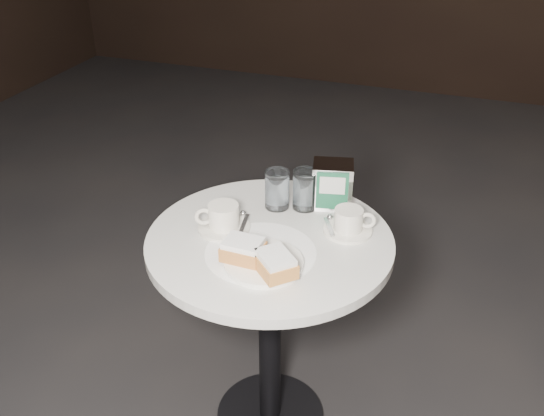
{
  "coord_description": "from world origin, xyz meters",
  "views": [
    {
      "loc": [
        0.48,
        -1.34,
        1.68
      ],
      "look_at": [
        0.0,
        0.02,
        0.83
      ],
      "focal_mm": 40.0,
      "sensor_mm": 36.0,
      "label": 1
    }
  ],
  "objects_px": {
    "cafe_table": "(270,293)",
    "napkin_dispenser": "(332,185)",
    "water_glass_right": "(305,190)",
    "coffee_cup_right": "(349,222)",
    "beignet_plate": "(261,259)",
    "coffee_cup_left": "(223,219)",
    "water_glass_left": "(277,190)"
  },
  "relations": [
    {
      "from": "cafe_table",
      "to": "water_glass_left",
      "type": "distance_m",
      "value": 0.31
    },
    {
      "from": "coffee_cup_left",
      "to": "coffee_cup_right",
      "type": "xyz_separation_m",
      "value": [
        0.34,
        0.1,
        -0.0
      ]
    },
    {
      "from": "water_glass_right",
      "to": "beignet_plate",
      "type": "bearing_deg",
      "value": -92.96
    },
    {
      "from": "water_glass_left",
      "to": "beignet_plate",
      "type": "bearing_deg",
      "value": -78.55
    },
    {
      "from": "water_glass_right",
      "to": "cafe_table",
      "type": "bearing_deg",
      "value": -102.98
    },
    {
      "from": "beignet_plate",
      "to": "water_glass_left",
      "type": "bearing_deg",
      "value": 101.45
    },
    {
      "from": "water_glass_left",
      "to": "water_glass_right",
      "type": "height_order",
      "value": "water_glass_right"
    },
    {
      "from": "coffee_cup_right",
      "to": "water_glass_right",
      "type": "bearing_deg",
      "value": 137.49
    },
    {
      "from": "beignet_plate",
      "to": "water_glass_right",
      "type": "relative_size",
      "value": 2.19
    },
    {
      "from": "beignet_plate",
      "to": "water_glass_right",
      "type": "xyz_separation_m",
      "value": [
        0.02,
        0.34,
        0.03
      ]
    },
    {
      "from": "coffee_cup_left",
      "to": "napkin_dispenser",
      "type": "height_order",
      "value": "napkin_dispenser"
    },
    {
      "from": "water_glass_left",
      "to": "napkin_dispenser",
      "type": "relative_size",
      "value": 0.86
    },
    {
      "from": "beignet_plate",
      "to": "coffee_cup_right",
      "type": "distance_m",
      "value": 0.3
    },
    {
      "from": "cafe_table",
      "to": "napkin_dispenser",
      "type": "bearing_deg",
      "value": 63.46
    },
    {
      "from": "cafe_table",
      "to": "coffee_cup_right",
      "type": "distance_m",
      "value": 0.32
    },
    {
      "from": "cafe_table",
      "to": "coffee_cup_right",
      "type": "xyz_separation_m",
      "value": [
        0.2,
        0.1,
        0.23
      ]
    },
    {
      "from": "coffee_cup_left",
      "to": "water_glass_left",
      "type": "xyz_separation_m",
      "value": [
        0.1,
        0.17,
        0.02
      ]
    },
    {
      "from": "cafe_table",
      "to": "water_glass_right",
      "type": "relative_size",
      "value": 6.06
    },
    {
      "from": "beignet_plate",
      "to": "napkin_dispenser",
      "type": "height_order",
      "value": "napkin_dispenser"
    },
    {
      "from": "water_glass_left",
      "to": "napkin_dispenser",
      "type": "height_order",
      "value": "napkin_dispenser"
    },
    {
      "from": "water_glass_left",
      "to": "coffee_cup_right",
      "type": "bearing_deg",
      "value": -15.66
    },
    {
      "from": "water_glass_right",
      "to": "water_glass_left",
      "type": "bearing_deg",
      "value": -162.8
    },
    {
      "from": "cafe_table",
      "to": "water_glass_right",
      "type": "distance_m",
      "value": 0.33
    },
    {
      "from": "beignet_plate",
      "to": "coffee_cup_right",
      "type": "bearing_deg",
      "value": 54.68
    },
    {
      "from": "coffee_cup_left",
      "to": "water_glass_right",
      "type": "distance_m",
      "value": 0.27
    },
    {
      "from": "water_glass_right",
      "to": "coffee_cup_left",
      "type": "bearing_deg",
      "value": -133.4
    },
    {
      "from": "napkin_dispenser",
      "to": "beignet_plate",
      "type": "bearing_deg",
      "value": -116.47
    },
    {
      "from": "cafe_table",
      "to": "coffee_cup_left",
      "type": "relative_size",
      "value": 3.72
    },
    {
      "from": "cafe_table",
      "to": "napkin_dispenser",
      "type": "relative_size",
      "value": 5.34
    },
    {
      "from": "cafe_table",
      "to": "coffee_cup_left",
      "type": "distance_m",
      "value": 0.27
    },
    {
      "from": "cafe_table",
      "to": "napkin_dispenser",
      "type": "distance_m",
      "value": 0.38
    },
    {
      "from": "napkin_dispenser",
      "to": "water_glass_left",
      "type": "bearing_deg",
      "value": -169.77
    }
  ]
}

